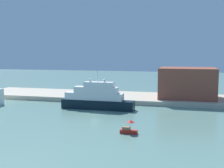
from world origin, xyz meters
The scene contains 8 objects.
ground centered at (0.00, 0.00, 0.00)m, with size 400.00×400.00×0.00m, color slate.
quay_dock centered at (0.00, 27.33, 0.79)m, with size 110.00×22.66×1.58m, color #B7AD99.
large_yacht centered at (-1.64, 6.66, 3.36)m, with size 22.68×3.83×11.85m.
small_motorboat centered at (13.58, -17.55, 1.15)m, with size 3.68×1.69×3.04m.
harbor_building centered at (25.19, 27.15, 6.86)m, with size 19.08×15.65×10.56m, color brown.
parked_car centered at (-12.41, 25.09, 2.20)m, with size 4.55×1.62×1.46m.
person_figure centered at (-7.03, 17.53, 2.33)m, with size 0.36×0.36×1.63m.
mooring_bollard centered at (2.53, 16.95, 1.93)m, with size 0.49×0.49×0.70m, color black.
Camera 1 is at (25.71, -75.99, 16.93)m, focal length 45.87 mm.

